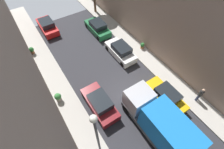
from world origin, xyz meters
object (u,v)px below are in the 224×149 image
at_px(potted_plant_3, 58,97).
at_px(potted_plant_4, 142,45).
at_px(parked_car_right_2, 121,51).
at_px(pedestrian, 200,94).
at_px(parked_car_left_3, 47,26).
at_px(delivery_truck, 160,124).
at_px(potted_plant_5, 32,50).
at_px(lamp_post, 96,132).
at_px(parked_car_right_3, 98,28).
at_px(parked_car_left_2, 100,103).
at_px(parked_car_right_1, 165,96).

xyz_separation_m(potted_plant_3, potted_plant_4, (11.10, 1.26, -0.08)).
xyz_separation_m(parked_car_right_2, pedestrian, (2.58, -8.81, 0.35)).
xyz_separation_m(parked_car_left_3, delivery_truck, (2.70, -18.18, 1.07)).
distance_m(potted_plant_5, lamp_post, 13.95).
height_order(parked_car_right_2, potted_plant_4, parked_car_right_2).
height_order(parked_car_right_2, parked_car_right_3, same).
bearing_deg(delivery_truck, lamp_post, 163.91).
height_order(parked_car_left_3, parked_car_right_2, same).
bearing_deg(lamp_post, parked_car_left_2, 59.26).
bearing_deg(potted_plant_5, potted_plant_4, -29.17).
xyz_separation_m(potted_plant_3, potted_plant_5, (-0.21, 7.57, -0.01)).
relative_size(parked_car_right_1, parked_car_right_2, 1.00).
bearing_deg(potted_plant_3, parked_car_right_1, -32.97).
relative_size(delivery_truck, potted_plant_5, 7.40).
relative_size(parked_car_left_2, delivery_truck, 0.64).
bearing_deg(parked_car_right_1, parked_car_left_3, 108.28).
bearing_deg(potted_plant_5, delivery_truck, -68.61).
xyz_separation_m(parked_car_right_1, potted_plant_4, (2.81, 6.64, -0.15)).
xyz_separation_m(parked_car_right_1, pedestrian, (2.58, -1.67, 0.35)).
distance_m(pedestrian, potted_plant_5, 18.34).
xyz_separation_m(delivery_truck, potted_plant_4, (5.51, 8.47, -1.22)).
relative_size(parked_car_right_1, parked_car_right_3, 1.00).
distance_m(parked_car_left_3, parked_car_right_3, 6.69).
bearing_deg(potted_plant_3, potted_plant_5, 91.56).
distance_m(potted_plant_3, lamp_post, 6.90).
distance_m(parked_car_left_2, parked_car_left_3, 13.66).
relative_size(parked_car_left_2, pedestrian, 2.44).
height_order(parked_car_left_2, delivery_truck, delivery_truck).
xyz_separation_m(parked_car_right_3, potted_plant_5, (-8.49, 0.55, -0.08)).
height_order(parked_car_right_3, pedestrian, pedestrian).
bearing_deg(delivery_truck, pedestrian, 1.87).
height_order(parked_car_right_1, potted_plant_4, parked_car_right_1).
bearing_deg(potted_plant_4, pedestrian, -91.62).
relative_size(parked_car_left_3, lamp_post, 0.68).
bearing_deg(pedestrian, delivery_truck, -178.13).
bearing_deg(parked_car_right_1, potted_plant_4, 67.03).
height_order(parked_car_right_1, pedestrian, pedestrian).
relative_size(parked_car_right_1, delivery_truck, 0.64).
relative_size(potted_plant_4, lamp_post, 0.13).
relative_size(parked_car_left_2, parked_car_right_1, 1.00).
xyz_separation_m(parked_car_left_2, potted_plant_5, (-3.09, 10.26, -0.08)).
bearing_deg(lamp_post, parked_car_left_3, 83.57).
relative_size(pedestrian, potted_plant_5, 1.93).
distance_m(parked_car_right_3, potted_plant_5, 8.51).
xyz_separation_m(parked_car_left_3, lamp_post, (-1.90, -16.85, 3.41)).
distance_m(parked_car_right_1, potted_plant_5, 15.48).
height_order(delivery_truck, lamp_post, lamp_post).
relative_size(parked_car_left_3, potted_plant_3, 4.50).
bearing_deg(potted_plant_4, parked_car_right_3, 116.04).
xyz_separation_m(parked_car_right_1, potted_plant_3, (-8.28, 5.37, -0.07)).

